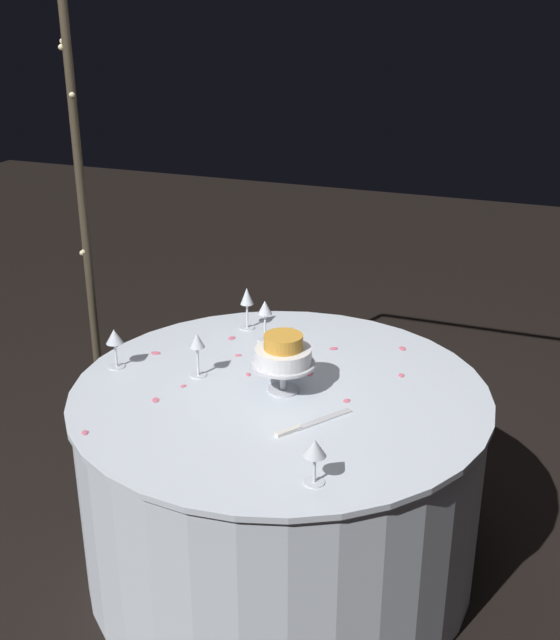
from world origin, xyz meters
The scene contains 22 objects.
ground_plane centered at (0.00, 0.00, 0.00)m, with size 12.00×12.00×0.00m, color black.
decorative_arch centered at (0.00, 0.40, 1.47)m, with size 2.10×0.06×2.26m.
main_table centered at (0.00, 0.00, 0.37)m, with size 1.46×1.46×0.73m.
tiered_cake centered at (0.01, -0.01, 0.87)m, with size 0.22×0.22×0.21m.
wine_glass_0 centered at (-0.63, -0.05, 0.84)m, with size 0.06×0.06×0.15m.
wine_glass_1 centered at (-0.20, 0.37, 0.86)m, with size 0.06×0.06×0.17m.
wine_glass_2 centered at (-0.32, 0.46, 0.86)m, with size 0.06×0.06×0.18m.
wine_glass_3 centered at (0.29, -0.50, 0.84)m, with size 0.07×0.07×0.14m.
wine_glass_4 centered at (-0.31, -0.01, 0.86)m, with size 0.06×0.06×0.17m.
cake_knife centered at (0.18, -0.20, 0.73)m, with size 0.19×0.26×0.01m.
rose_petal_0 centered at (-0.25, 0.20, 0.73)m, with size 0.03×0.02×0.00m, color #EA6B84.
rose_petal_1 centered at (-0.34, 0.34, 0.73)m, with size 0.04×0.03×0.00m, color #EA6B84.
rose_petal_2 centered at (-0.47, -0.49, 0.73)m, with size 0.03×0.02×0.00m, color #EA6B84.
rose_petal_3 centered at (0.06, 0.15, 0.73)m, with size 0.04×0.03×0.00m, color #EA6B84.
rose_petal_4 centered at (0.24, 0.00, 0.73)m, with size 0.03×0.02×0.00m, color #EA6B84.
rose_petal_5 centered at (0.07, 0.39, 0.73)m, with size 0.03×0.02×0.00m, color #EA6B84.
rose_petal_6 centered at (-0.32, -0.10, 0.73)m, with size 0.02×0.02×0.00m, color #EA6B84.
rose_petal_7 centered at (0.37, 0.25, 0.73)m, with size 0.03×0.02×0.00m, color #EA6B84.
rose_petal_8 centered at (0.32, 0.48, 0.73)m, with size 0.04×0.03×0.00m, color #EA6B84.
rose_petal_9 centered at (-0.15, 0.06, 0.73)m, with size 0.03×0.02×0.00m, color #EA6B84.
rose_petal_10 centered at (-0.37, -0.23, 0.73)m, with size 0.03×0.02×0.00m, color #EA6B84.
rose_petal_11 centered at (-0.55, 0.11, 0.73)m, with size 0.04×0.03×0.00m, color #EA6B84.
Camera 1 is at (0.87, -2.29, 2.01)m, focal length 44.52 mm.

